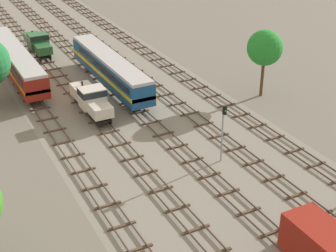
{
  "coord_description": "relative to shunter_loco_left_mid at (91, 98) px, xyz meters",
  "views": [
    {
      "loc": [
        -20.93,
        5.24,
        24.51
      ],
      "look_at": [
        0.0,
        45.44,
        1.5
      ],
      "focal_mm": 54.02,
      "sensor_mm": 36.0,
      "label": 1
    }
  ],
  "objects": [
    {
      "name": "track_left",
      "position": [
        0.0,
        2.55,
        -1.87
      ],
      "size": [
        2.4,
        126.0,
        0.29
      ],
      "color": "#47382D",
      "rests_on": "ground"
    },
    {
      "name": "diesel_railcar_centre_left_midfar",
      "position": [
        4.87,
        6.6,
        0.59
      ],
      "size": [
        2.96,
        20.5,
        3.8
      ],
      "color": "#194C8C",
      "rests_on": "ground"
    },
    {
      "name": "ground_plane",
      "position": [
        4.87,
        1.55,
        -2.01
      ],
      "size": [
        480.0,
        480.0,
        0.0
      ],
      "primitive_type": "plane",
      "color": "slate"
    },
    {
      "name": "lineside_tree_3",
      "position": [
        20.06,
        -4.29,
        4.0
      ],
      "size": [
        4.21,
        4.21,
        8.15
      ],
      "color": "#4C331E",
      "rests_on": "ground"
    },
    {
      "name": "track_centre_right",
      "position": [
        14.61,
        2.55,
        -1.87
      ],
      "size": [
        2.4,
        126.0,
        0.29
      ],
      "color": "#47382D",
      "rests_on": "ground"
    },
    {
      "name": "ballast_bed",
      "position": [
        4.87,
        1.55,
        -2.01
      ],
      "size": [
        23.48,
        176.0,
        0.01
      ],
      "primitive_type": "cube",
      "color": "gray",
      "rests_on": "ground"
    },
    {
      "name": "shunter_loco_left_mid",
      "position": [
        0.0,
        0.0,
        0.0
      ],
      "size": [
        2.74,
        8.46,
        3.1
      ],
      "color": "beige",
      "rests_on": "ground"
    },
    {
      "name": "signal_post_nearest",
      "position": [
        7.31,
        -15.18,
        1.67
      ],
      "size": [
        0.28,
        0.47,
        5.84
      ],
      "color": "gray",
      "rests_on": "ground"
    },
    {
      "name": "track_centre",
      "position": [
        9.74,
        2.55,
        -1.87
      ],
      "size": [
        2.4,
        126.0,
        0.29
      ],
      "color": "#47382D",
      "rests_on": "ground"
    },
    {
      "name": "track_centre_left",
      "position": [
        4.87,
        2.55,
        -1.87
      ],
      "size": [
        2.4,
        126.0,
        0.29
      ],
      "color": "#47382D",
      "rests_on": "ground"
    },
    {
      "name": "shunter_loco_left_farther",
      "position": [
        0.0,
        22.95,
        0.0
      ],
      "size": [
        2.74,
        8.46,
        3.1
      ],
      "color": "#286638",
      "rests_on": "ground"
    },
    {
      "name": "track_far_left",
      "position": [
        -4.87,
        2.55,
        -1.87
      ],
      "size": [
        2.4,
        126.0,
        0.29
      ],
      "color": "#47382D",
      "rests_on": "ground"
    },
    {
      "name": "passenger_coach_far_left_far",
      "position": [
        -4.87,
        14.96,
        0.6
      ],
      "size": [
        2.96,
        22.0,
        3.8
      ],
      "color": "maroon",
      "rests_on": "ground"
    }
  ]
}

